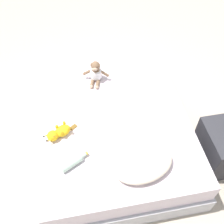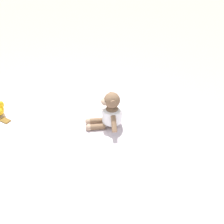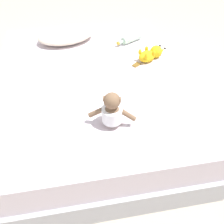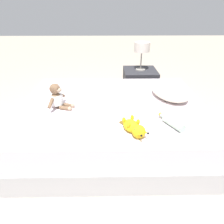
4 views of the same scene
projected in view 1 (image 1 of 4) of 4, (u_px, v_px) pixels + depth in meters
ground_plane at (112, 140)px, 2.98m from camera, size 16.00×16.00×0.00m
bed at (112, 129)px, 2.81m from camera, size 1.48×1.85×0.44m
pillow at (143, 164)px, 2.24m from camera, size 0.57×0.44×0.11m
plush_monkey at (96, 73)px, 2.88m from camera, size 0.28×0.24×0.24m
plush_yellow_creature at (58, 133)px, 2.45m from camera, size 0.31×0.20×0.10m
glass_bottle at (72, 163)px, 2.27m from camera, size 0.25×0.17×0.07m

